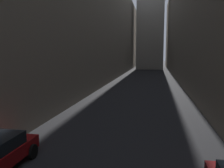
{
  "coord_description": "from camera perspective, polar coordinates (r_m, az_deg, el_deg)",
  "views": [
    {
      "loc": [
        1.82,
        9.4,
        4.65
      ],
      "look_at": [
        0.0,
        19.54,
        3.38
      ],
      "focal_mm": 38.93,
      "sensor_mm": 36.0,
      "label": 1
    }
  ],
  "objects": [
    {
      "name": "building_block_left",
      "position": [
        43.39,
        -9.38,
        14.37
      ],
      "size": [
        13.84,
        108.0,
        20.46
      ],
      "primitive_type": "cube",
      "color": "gray",
      "rests_on": "ground"
    },
    {
      "name": "ground_plane",
      "position": [
        38.92,
        7.42,
        0.14
      ],
      "size": [
        264.0,
        264.0,
        0.0
      ],
      "primitive_type": "plane",
      "color": "#232326"
    },
    {
      "name": "building_block_right",
      "position": [
        42.31,
        24.65,
        15.19
      ],
      "size": [
        12.67,
        108.0,
        22.17
      ],
      "primitive_type": "cube",
      "color": "#756B5B",
      "rests_on": "ground"
    }
  ]
}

